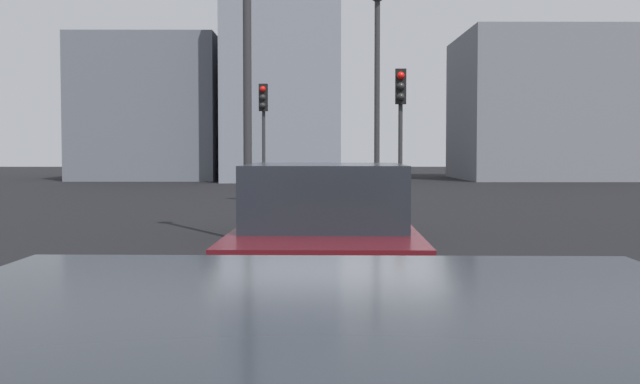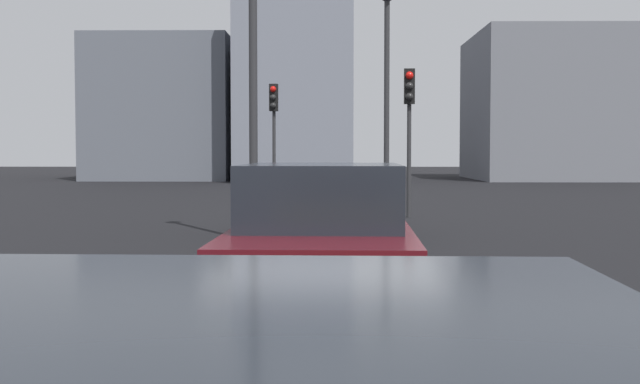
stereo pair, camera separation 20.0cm
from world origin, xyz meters
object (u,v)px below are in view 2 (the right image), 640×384
Objects in this scene: car_maroon_second at (323,242)px; street_lamp_far at (253,29)px; traffic_light_near_left at (409,110)px; street_lamp_kerbside at (387,80)px; car_black_lead at (318,200)px; traffic_light_near_right at (274,117)px.

street_lamp_far is (6.95, 1.39, 3.25)m from car_maroon_second.
traffic_light_near_left is 3.46m from street_lamp_kerbside.
street_lamp_far is at bearing 12.87° from car_maroon_second.
car_maroon_second is at bearing 173.84° from street_lamp_kerbside.
car_maroon_second is (-8.15, -0.19, 0.05)m from car_black_lead.
car_black_lead is 1.27× the size of traffic_light_near_left.
street_lamp_kerbside is (-2.95, -3.56, 0.97)m from traffic_light_near_right.
street_lamp_far is (-11.98, -0.45, 1.17)m from traffic_light_near_right.
traffic_light_near_right is at bearing 2.13° from street_lamp_far.
street_lamp_kerbside is at bearing -19.03° from street_lamp_far.
street_lamp_kerbside reaches higher than traffic_light_near_right.
street_lamp_far reaches higher than car_black_lead.
car_black_lead is at bearing -45.04° from street_lamp_far.
traffic_light_near_right is at bearing 50.31° from street_lamp_kerbside.
street_lamp_kerbside is at bearing -4.58° from car_maroon_second.
car_maroon_second reaches higher than car_black_lead.
car_black_lead is 8.15m from car_maroon_second.
car_maroon_second is 7.80m from street_lamp_far.
car_black_lead is 1.24× the size of traffic_light_near_right.
street_lamp_kerbside is at bearing -15.47° from car_black_lead.
traffic_light_near_right is at bearing 7.11° from car_maroon_second.
street_lamp_far is (-1.19, 1.20, 3.30)m from car_black_lead.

